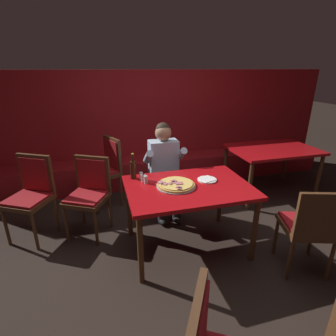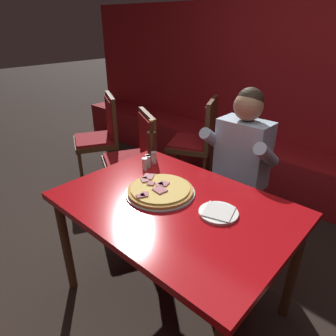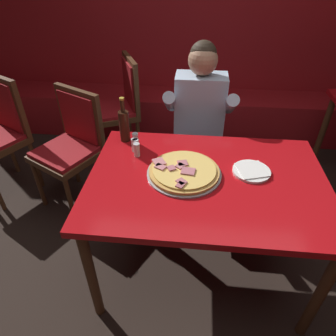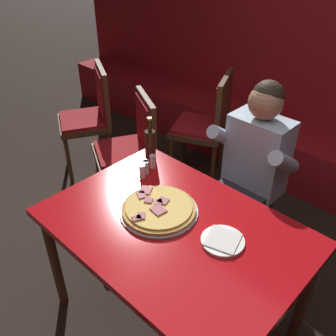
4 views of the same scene
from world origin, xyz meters
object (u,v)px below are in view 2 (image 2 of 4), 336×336
shaker_black_pepper (154,158)px  pizza (160,190)px  shaker_red_pepper_flakes (148,162)px  dining_chair_far_right (102,133)px  shaker_oregano (145,165)px  dining_chair_side_aisle (135,154)px  dining_chair_near_left (198,138)px  diner_seated_blue_shirt (236,166)px  shaker_parmesan (148,161)px  beer_bottle (152,144)px  plate_white_paper (218,213)px  main_dining_table (174,215)px

shaker_black_pepper → pizza: bearing=-40.0°
shaker_red_pepper_flakes → dining_chair_far_right: (-1.24, 0.49, -0.22)m
shaker_red_pepper_flakes → shaker_oregano: size_ratio=1.00×
dining_chair_far_right → dining_chair_side_aisle: 0.65m
dining_chair_near_left → diner_seated_blue_shirt: bearing=-35.2°
shaker_parmesan → dining_chair_side_aisle: (-0.59, 0.40, -0.25)m
beer_bottle → dining_chair_side_aisle: 0.65m
shaker_oregano → dining_chair_near_left: dining_chair_near_left is taller
beer_bottle → shaker_oregano: (0.11, -0.17, -0.07)m
plate_white_paper → shaker_oregano: 0.67m
main_dining_table → dining_chair_side_aisle: bearing=149.0°
main_dining_table → plate_white_paper: bearing=17.2°
beer_bottle → shaker_black_pepper: size_ratio=3.40×
beer_bottle → plate_white_paper: bearing=-19.4°
plate_white_paper → shaker_oregano: shaker_oregano is taller
diner_seated_blue_shirt → beer_bottle: bearing=-138.8°
shaker_parmesan → dining_chair_near_left: size_ratio=0.09×
pizza → plate_white_paper: size_ratio=1.97×
plate_white_paper → shaker_black_pepper: size_ratio=2.44×
shaker_parmesan → dining_chair_near_left: bearing=108.6°
pizza → dining_chair_far_right: bearing=156.0°
pizza → shaker_red_pepper_flakes: 0.36m
shaker_black_pepper → shaker_oregano: bearing=-75.5°
shaker_black_pepper → shaker_parmesan: bearing=-83.9°
shaker_parmesan → diner_seated_blue_shirt: 0.67m
pizza → shaker_black_pepper: shaker_black_pepper is taller
plate_white_paper → shaker_parmesan: bearing=167.9°
pizza → beer_bottle: bearing=140.6°
shaker_oregano → dining_chair_far_right: dining_chair_far_right is taller
diner_seated_blue_shirt → shaker_oregano: bearing=-121.8°
main_dining_table → dining_chair_side_aisle: (-1.03, 0.62, -0.13)m
diner_seated_blue_shirt → dining_chair_side_aisle: (-0.98, -0.14, -0.15)m
dining_chair_far_right → shaker_black_pepper: bearing=-18.9°
main_dining_table → shaker_oregano: 0.47m
pizza → dining_chair_side_aisle: (-0.90, 0.60, -0.23)m
dining_chair_far_right → dining_chair_side_aisle: size_ratio=1.05×
main_dining_table → shaker_oregano: (-0.42, 0.17, 0.12)m
plate_white_paper → dining_chair_side_aisle: dining_chair_side_aisle is taller
main_dining_table → shaker_parmesan: bearing=153.3°
pizza → shaker_oregano: 0.33m
main_dining_table → pizza: (-0.13, 0.02, 0.10)m
shaker_red_pepper_flakes → shaker_black_pepper: (-0.02, 0.07, 0.00)m
dining_chair_side_aisle → diner_seated_blue_shirt: bearing=8.4°
shaker_red_pepper_flakes → dining_chair_near_left: 1.15m
shaker_parmesan → dining_chair_far_right: (-1.24, 0.49, -0.22)m
shaker_black_pepper → beer_bottle: bearing=143.4°
diner_seated_blue_shirt → dining_chair_far_right: diner_seated_blue_shirt is taller
main_dining_table → shaker_red_pepper_flakes: 0.50m
main_dining_table → beer_bottle: bearing=146.6°
shaker_black_pepper → dining_chair_near_left: 1.08m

